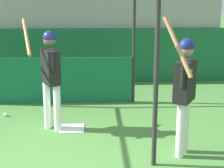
% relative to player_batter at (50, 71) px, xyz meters
% --- Properties ---
extents(outfield_wall, '(24.00, 0.12, 1.46)m').
position_rel_player_batter_xyz_m(outfield_wall, '(-0.16, 3.50, -0.37)').
color(outfield_wall, '#196038').
rests_on(outfield_wall, ground).
extents(bleacher_section, '(8.70, 2.40, 2.74)m').
position_rel_player_batter_xyz_m(bleacher_section, '(-0.16, 4.76, 0.27)').
color(bleacher_section, '#9E9E99').
rests_on(bleacher_section, ground).
extents(batting_cage, '(3.78, 3.20, 2.63)m').
position_rel_player_batter_xyz_m(batting_cage, '(-0.21, 1.04, 0.02)').
color(batting_cage, '#282828').
rests_on(batting_cage, ground).
extents(home_plate, '(0.44, 0.44, 0.02)m').
position_rel_player_batter_xyz_m(home_plate, '(0.36, -0.00, -1.09)').
color(home_plate, white).
rests_on(home_plate, ground).
extents(player_batter, '(0.74, 0.78, 1.99)m').
position_rel_player_batter_xyz_m(player_batter, '(0.00, 0.00, 0.00)').
color(player_batter, white).
rests_on(player_batter, ground).
extents(player_waiting, '(0.60, 0.83, 2.15)m').
position_rel_player_batter_xyz_m(player_waiting, '(2.13, -1.17, 0.01)').
color(player_waiting, white).
rests_on(player_waiting, ground).
extents(baseball, '(0.07, 0.07, 0.07)m').
position_rel_player_batter_xyz_m(baseball, '(-1.03, 0.75, -1.07)').
color(baseball, white).
rests_on(baseball, ground).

